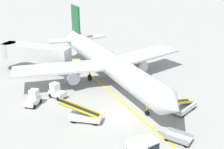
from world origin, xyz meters
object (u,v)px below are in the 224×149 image
object	(u,v)px
baggage_tug_by_cargo_door	(56,91)
baggage_cart_loaded	(178,138)
jet_bridge	(29,52)
belt_loader_forward_hold	(184,106)
safety_cone_nose_left	(134,94)
belt_loader_aft_hold	(85,116)
safety_cone_nose_right	(49,73)
safety_cone_wingtip_left	(38,92)
baggage_tug_near_wing	(33,99)
pushback_tug	(145,148)
ground_crew_marshaller	(148,109)
airliner	(106,61)

from	to	relation	value
baggage_tug_by_cargo_door	baggage_cart_loaded	distance (m)	18.19
jet_bridge	belt_loader_forward_hold	world-z (taller)	jet_bridge
baggage_cart_loaded	safety_cone_nose_left	world-z (taller)	baggage_cart_loaded
belt_loader_aft_hold	safety_cone_nose_left	world-z (taller)	belt_loader_aft_hold
belt_loader_forward_hold	safety_cone_nose_right	size ratio (longest dim) A/B	11.03
jet_bridge	safety_cone_wingtip_left	bearing A→B (deg)	-83.05
baggage_tug_near_wing	baggage_tug_by_cargo_door	size ratio (longest dim) A/B	1.01
safety_cone_nose_right	belt_loader_aft_hold	bearing A→B (deg)	-78.09
belt_loader_forward_hold	baggage_cart_loaded	distance (m)	6.80
pushback_tug	belt_loader_aft_hold	size ratio (longest dim) A/B	0.79
belt_loader_forward_hold	belt_loader_aft_hold	xyz separation A→B (m)	(-12.57, 0.62, 0.00)
baggage_tug_near_wing	safety_cone_wingtip_left	xyz separation A→B (m)	(0.49, 3.68, -0.71)
belt_loader_aft_hold	ground_crew_marshaller	size ratio (longest dim) A/B	2.98
baggage_tug_near_wing	baggage_tug_by_cargo_door	distance (m)	3.49
ground_crew_marshaller	baggage_cart_loaded	bearing A→B (deg)	-78.84
airliner	belt_loader_forward_hold	xyz separation A→B (m)	(7.42, -12.05, -2.64)
safety_cone_nose_left	safety_cone_nose_right	distance (m)	15.94
jet_bridge	safety_cone_nose_left	bearing A→B (deg)	-41.70
baggage_tug_near_wing	belt_loader_aft_hold	distance (m)	8.31
safety_cone_nose_left	safety_cone_wingtip_left	world-z (taller)	same
safety_cone_wingtip_left	belt_loader_forward_hold	bearing A→B (deg)	-29.19
belt_loader_aft_hold	jet_bridge	bearing A→B (deg)	109.60
safety_cone_wingtip_left	safety_cone_nose_right	bearing A→B (deg)	74.84
safety_cone_nose_right	jet_bridge	bearing A→B (deg)	149.95
baggage_tug_near_wing	baggage_tug_by_cargo_door	world-z (taller)	same
baggage_cart_loaded	safety_cone_nose_left	size ratio (longest dim) A/B	7.47
jet_bridge	safety_cone_nose_right	bearing A→B (deg)	-30.05
belt_loader_forward_hold	airliner	bearing A→B (deg)	121.60
pushback_tug	baggage_tug_by_cargo_door	world-z (taller)	pushback_tug
baggage_tug_by_cargo_door	ground_crew_marshaller	distance (m)	13.22
belt_loader_aft_hold	airliner	bearing A→B (deg)	65.76
jet_bridge	baggage_tug_near_wing	size ratio (longest dim) A/B	4.46
airliner	belt_loader_aft_hold	bearing A→B (deg)	-114.24
pushback_tug	ground_crew_marshaller	world-z (taller)	pushback_tug
belt_loader_aft_hold	baggage_cart_loaded	size ratio (longest dim) A/B	1.54
jet_bridge	airliner	bearing A→B (deg)	-30.88
pushback_tug	safety_cone_nose_left	bearing A→B (deg)	76.87
belt_loader_aft_hold	safety_cone_nose_right	xyz separation A→B (m)	(-3.52, 16.68, -0.56)
airliner	jet_bridge	world-z (taller)	airliner
jet_bridge	safety_cone_nose_right	size ratio (longest dim) A/B	27.65
airliner	baggage_cart_loaded	world-z (taller)	airliner
belt_loader_aft_hold	safety_cone_nose_left	distance (m)	9.67
jet_bridge	ground_crew_marshaller	size ratio (longest dim) A/B	7.16
pushback_tug	baggage_cart_loaded	bearing A→B (deg)	20.45
jet_bridge	ground_crew_marshaller	world-z (taller)	jet_bridge
baggage_tug_near_wing	belt_loader_aft_hold	world-z (taller)	belt_loader_aft_hold
airliner	pushback_tug	distance (m)	19.58
airliner	baggage_tug_near_wing	bearing A→B (deg)	-153.01
baggage_tug_near_wing	airliner	bearing A→B (deg)	26.99
belt_loader_aft_hold	safety_cone_wingtip_left	size ratio (longest dim) A/B	11.52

